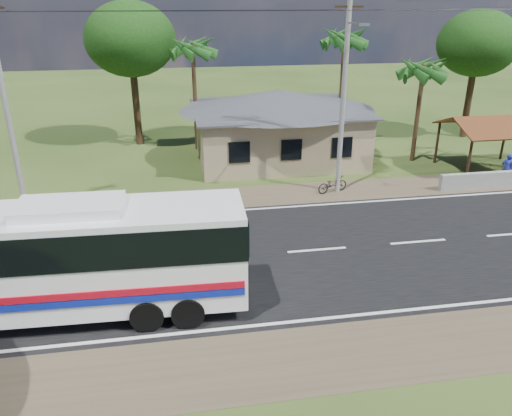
# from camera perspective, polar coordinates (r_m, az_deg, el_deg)

# --- Properties ---
(ground) EXTENTS (120.00, 120.00, 0.00)m
(ground) POSITION_cam_1_polar(r_m,az_deg,el_deg) (20.96, 6.97, -4.82)
(ground) COLOR #274017
(ground) RESTS_ON ground
(road) EXTENTS (120.00, 16.00, 0.03)m
(road) POSITION_cam_1_polar(r_m,az_deg,el_deg) (20.96, 6.97, -4.80)
(road) COLOR black
(road) RESTS_ON ground
(house) EXTENTS (12.40, 10.00, 5.00)m
(house) POSITION_cam_1_polar(r_m,az_deg,el_deg) (32.20, 2.45, 10.25)
(house) COLOR tan
(house) RESTS_ON ground
(waiting_shed) EXTENTS (5.20, 4.48, 3.35)m
(waiting_shed) POSITION_cam_1_polar(r_m,az_deg,el_deg) (32.88, 25.37, 8.50)
(waiting_shed) COLOR #341E13
(waiting_shed) RESTS_ON ground
(concrete_barrier) EXTENTS (7.00, 0.30, 0.90)m
(concrete_barrier) POSITION_cam_1_polar(r_m,az_deg,el_deg) (30.63, 26.05, 2.96)
(concrete_barrier) COLOR #9E9E99
(concrete_barrier) RESTS_ON ground
(utility_poles) EXTENTS (32.80, 2.22, 11.00)m
(utility_poles) POSITION_cam_1_polar(r_m,az_deg,el_deg) (25.88, 9.36, 13.90)
(utility_poles) COLOR #9E9E99
(utility_poles) RESTS_ON ground
(palm_near) EXTENTS (2.80, 2.80, 6.70)m
(palm_near) POSITION_cam_1_polar(r_m,az_deg,el_deg) (32.68, 18.58, 14.78)
(palm_near) COLOR #47301E
(palm_near) RESTS_ON ground
(palm_mid) EXTENTS (2.80, 2.80, 8.20)m
(palm_mid) POSITION_cam_1_polar(r_m,az_deg,el_deg) (35.28, 10.10, 18.47)
(palm_mid) COLOR #47301E
(palm_mid) RESTS_ON ground
(palm_far) EXTENTS (2.80, 2.80, 7.70)m
(palm_far) POSITION_cam_1_polar(r_m,az_deg,el_deg) (33.90, -7.25, 17.64)
(palm_far) COLOR #47301E
(palm_far) RESTS_ON ground
(tree_behind_house) EXTENTS (6.00, 6.00, 9.61)m
(tree_behind_house) POSITION_cam_1_polar(r_m,az_deg,el_deg) (35.90, -14.18, 18.15)
(tree_behind_house) COLOR #47301E
(tree_behind_house) RESTS_ON ground
(tree_behind_shed) EXTENTS (5.60, 5.60, 9.02)m
(tree_behind_shed) POSITION_cam_1_polar(r_m,az_deg,el_deg) (40.15, 24.01, 16.76)
(tree_behind_shed) COLOR #47301E
(tree_behind_shed) RESTS_ON ground
(coach_bus) EXTENTS (12.90, 3.15, 3.98)m
(coach_bus) POSITION_cam_1_polar(r_m,az_deg,el_deg) (17.08, -23.29, -4.86)
(coach_bus) COLOR white
(coach_bus) RESTS_ON ground
(motorcycle) EXTENTS (1.89, 1.11, 0.94)m
(motorcycle) POSITION_cam_1_polar(r_m,az_deg,el_deg) (27.08, 8.73, 2.73)
(motorcycle) COLOR black
(motorcycle) RESTS_ON ground
(person) EXTENTS (0.69, 0.56, 1.64)m
(person) POSITION_cam_1_polar(r_m,az_deg,el_deg) (31.59, 26.74, 4.11)
(person) COLOR #1C239B
(person) RESTS_ON ground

